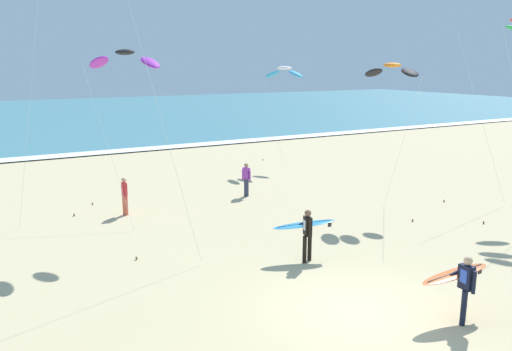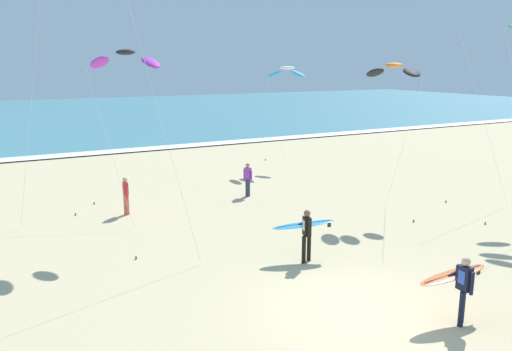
% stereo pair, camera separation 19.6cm
% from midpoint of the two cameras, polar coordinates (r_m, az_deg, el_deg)
% --- Properties ---
extents(ground_plane, '(160.00, 160.00, 0.00)m').
position_cam_midpoint_polar(ground_plane, '(13.68, 11.09, -14.52)').
color(ground_plane, '#CCB789').
extents(ocean_water, '(160.00, 60.00, 0.08)m').
position_cam_midpoint_polar(ocean_water, '(66.52, -22.09, 6.21)').
color(ocean_water, teal).
rests_on(ocean_water, ground).
extents(shoreline_foam, '(160.00, 1.71, 0.01)m').
position_cam_midpoint_polar(shoreline_foam, '(37.43, -16.25, 2.57)').
color(shoreline_foam, white).
rests_on(shoreline_foam, ocean_water).
extents(surfer_lead, '(2.01, 0.96, 1.71)m').
position_cam_midpoint_polar(surfer_lead, '(13.44, 21.51, -10.82)').
color(surfer_lead, black).
rests_on(surfer_lead, ground).
extents(surfer_trailing, '(2.12, 1.16, 1.71)m').
position_cam_midpoint_polar(surfer_trailing, '(16.27, 5.25, -5.92)').
color(surfer_trailing, black).
rests_on(surfer_trailing, ground).
extents(kite_arc_ivory_near, '(2.59, 2.72, 5.99)m').
position_cam_midpoint_polar(kite_arc_ivory_near, '(31.17, 2.99, 11.44)').
color(kite_arc_ivory_near, '#2D99DB').
rests_on(kite_arc_ivory_near, ground).
extents(kite_arc_amber_low, '(2.50, 3.24, 6.18)m').
position_cam_midpoint_polar(kite_arc_amber_low, '(22.56, 14.69, 11.29)').
color(kite_arc_amber_low, black).
rests_on(kite_arc_amber_low, ground).
extents(kite_arc_charcoal_distant, '(2.53, 5.38, 6.62)m').
position_cam_midpoint_polar(kite_arc_charcoal_distant, '(18.71, -14.70, 12.42)').
color(kite_arc_charcoal_distant, purple).
rests_on(kite_arc_charcoal_distant, ground).
extents(bystander_red_top, '(0.22, 0.50, 1.59)m').
position_cam_midpoint_polar(bystander_red_top, '(21.74, -14.68, -2.22)').
color(bystander_red_top, '#D8593F').
rests_on(bystander_red_top, ground).
extents(bystander_purple_top, '(0.30, 0.46, 1.59)m').
position_cam_midpoint_polar(bystander_purple_top, '(24.02, -1.32, -0.44)').
color(bystander_purple_top, '#2D334C').
rests_on(bystander_purple_top, ground).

